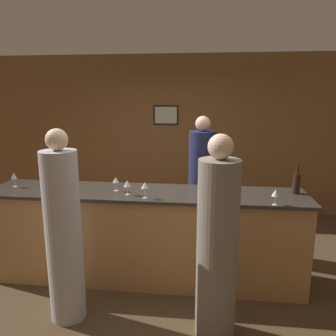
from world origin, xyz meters
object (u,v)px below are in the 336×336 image
object	(u,v)px
bartender	(201,189)
guest_1	(64,234)
wine_bottle_0	(296,183)
guest_0	(217,247)

from	to	relation	value
bartender	guest_1	size ratio (longest dim) A/B	1.01
guest_1	wine_bottle_0	world-z (taller)	guest_1
bartender	guest_0	distance (m)	1.74
guest_0	wine_bottle_0	bearing A→B (deg)	47.81
bartender	wine_bottle_0	xyz separation A→B (m)	(1.02, -0.78, 0.32)
bartender	wine_bottle_0	size ratio (longest dim) A/B	5.96
bartender	guest_1	distance (m)	2.06
bartender	wine_bottle_0	bearing A→B (deg)	142.81
guest_0	guest_1	xyz separation A→B (m)	(-1.39, 0.07, 0.01)
guest_0	guest_1	bearing A→B (deg)	177.03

